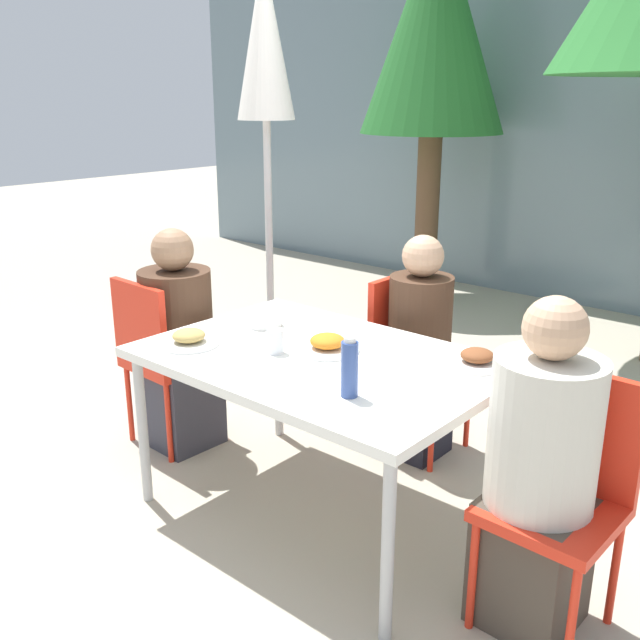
# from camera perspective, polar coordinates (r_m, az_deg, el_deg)

# --- Properties ---
(ground_plane) EXTENTS (24.00, 24.00, 0.00)m
(ground_plane) POSITION_cam_1_polar(r_m,az_deg,el_deg) (3.19, -0.00, -15.13)
(ground_plane) COLOR #B2A893
(dining_table) EXTENTS (1.42, 0.96, 0.73)m
(dining_table) POSITION_cam_1_polar(r_m,az_deg,el_deg) (2.89, -0.00, -3.82)
(dining_table) COLOR white
(dining_table) RESTS_ON ground
(chair_left) EXTENTS (0.41, 0.41, 0.88)m
(chair_left) POSITION_cam_1_polar(r_m,az_deg,el_deg) (3.62, -12.73, -2.39)
(chair_left) COLOR red
(chair_left) RESTS_ON ground
(person_left) EXTENTS (0.35, 0.35, 1.12)m
(person_left) POSITION_cam_1_polar(r_m,az_deg,el_deg) (3.62, -11.25, -2.16)
(person_left) COLOR #383842
(person_left) RESTS_ON ground
(chair_right) EXTENTS (0.41, 0.41, 0.88)m
(chair_right) POSITION_cam_1_polar(r_m,az_deg,el_deg) (2.52, 18.93, -12.15)
(chair_right) COLOR red
(chair_right) RESTS_ON ground
(person_right) EXTENTS (0.35, 0.35, 1.16)m
(person_right) POSITION_cam_1_polar(r_m,az_deg,el_deg) (2.46, 17.13, -12.07)
(person_right) COLOR #473D33
(person_right) RESTS_ON ground
(chair_far) EXTENTS (0.40, 0.40, 0.88)m
(chair_far) POSITION_cam_1_polar(r_m,az_deg,el_deg) (3.57, 7.22, -2.33)
(chair_far) COLOR red
(chair_far) RESTS_ON ground
(person_far) EXTENTS (0.30, 0.30, 1.11)m
(person_far) POSITION_cam_1_polar(r_m,az_deg,el_deg) (3.49, 7.87, -2.65)
(person_far) COLOR black
(person_far) RESTS_ON ground
(closed_umbrella) EXTENTS (0.36, 0.36, 2.46)m
(closed_umbrella) POSITION_cam_1_polar(r_m,az_deg,el_deg) (4.15, -4.39, 19.40)
(closed_umbrella) COLOR #333333
(closed_umbrella) RESTS_ON ground
(plate_0) EXTENTS (0.25, 0.25, 0.07)m
(plate_0) POSITION_cam_1_polar(r_m,az_deg,el_deg) (3.03, -10.44, -1.50)
(plate_0) COLOR white
(plate_0) RESTS_ON dining_table
(plate_1) EXTENTS (0.26, 0.26, 0.07)m
(plate_1) POSITION_cam_1_polar(r_m,az_deg,el_deg) (2.91, 0.61, -1.99)
(plate_1) COLOR white
(plate_1) RESTS_ON dining_table
(plate_2) EXTENTS (0.24, 0.24, 0.07)m
(plate_2) POSITION_cam_1_polar(r_m,az_deg,el_deg) (2.83, 12.45, -3.07)
(plate_2) COLOR white
(plate_2) RESTS_ON dining_table
(bottle) EXTENTS (0.06, 0.06, 0.22)m
(bottle) POSITION_cam_1_polar(r_m,az_deg,el_deg) (2.46, 2.38, -3.87)
(bottle) COLOR #334C8E
(bottle) RESTS_ON dining_table
(drinking_cup) EXTENTS (0.07, 0.07, 0.10)m
(drinking_cup) POSITION_cam_1_polar(r_m,az_deg,el_deg) (2.88, -3.57, -1.71)
(drinking_cup) COLOR white
(drinking_cup) RESTS_ON dining_table
(salad_bowl) EXTENTS (0.16, 0.16, 0.06)m
(salad_bowl) POSITION_cam_1_polar(r_m,az_deg,el_deg) (3.23, -4.48, 0.02)
(salad_bowl) COLOR white
(salad_bowl) RESTS_ON dining_table
(tree_behind_left) EXTENTS (1.18, 1.18, 3.11)m
(tree_behind_left) POSITION_cam_1_polar(r_m,az_deg,el_deg) (6.19, 9.23, 22.09)
(tree_behind_left) COLOR brown
(tree_behind_left) RESTS_ON ground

